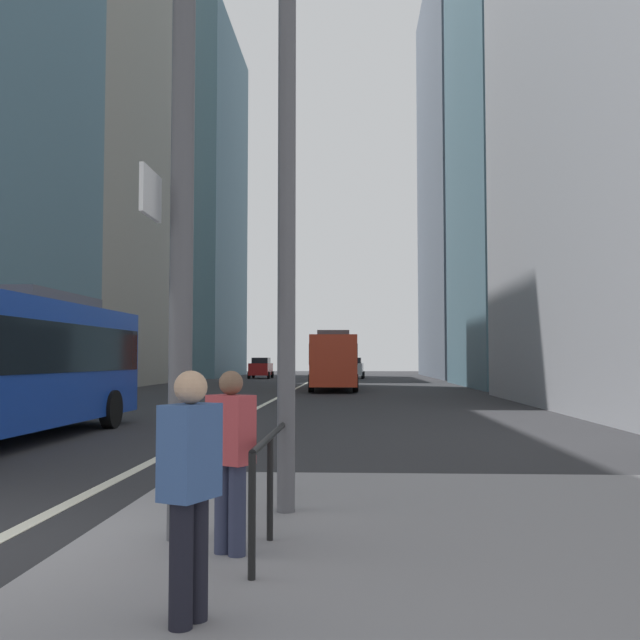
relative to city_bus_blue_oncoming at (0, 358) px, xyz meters
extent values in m
plane|color=#28282B|center=(4.06, 11.53, -1.84)|extent=(160.00, 160.00, 0.00)
cube|color=gray|center=(9.56, -9.47, -1.76)|extent=(9.00, 10.00, 0.15)
cube|color=beige|center=(4.06, 21.53, -1.83)|extent=(0.20, 80.00, 0.01)
cube|color=gray|center=(-11.94, 33.62, 21.35)|extent=(11.07, 19.76, 46.37)
cube|color=slate|center=(-11.94, 58.89, 16.51)|extent=(13.82, 19.39, 36.69)
cube|color=slate|center=(21.06, 32.85, 22.85)|extent=(12.24, 16.60, 49.37)
cube|color=slate|center=(21.06, 57.64, 18.96)|extent=(11.52, 24.49, 41.59)
cube|color=#4C4C51|center=(0.03, 1.62, 1.41)|extent=(1.81, 4.00, 0.30)
cylinder|color=black|center=(1.25, 3.48, -1.34)|extent=(0.32, 1.00, 1.00)
cylinder|color=black|center=(-1.15, 3.52, -1.34)|extent=(0.32, 1.00, 1.00)
cube|color=red|center=(6.42, 27.31, -0.11)|extent=(2.81, 11.18, 2.75)
cube|color=black|center=(6.42, 27.31, 0.23)|extent=(2.84, 10.96, 1.10)
cube|color=#4C4C51|center=(6.46, 25.65, 1.41)|extent=(1.86, 4.05, 0.30)
cylinder|color=black|center=(5.12, 30.83, -1.34)|extent=(0.33, 1.01, 1.00)
cylinder|color=black|center=(7.52, 30.90, -1.34)|extent=(0.33, 1.01, 1.00)
cylinder|color=black|center=(5.32, 23.72, -1.34)|extent=(0.33, 1.01, 1.00)
cylinder|color=black|center=(7.72, 23.79, -1.34)|extent=(0.33, 1.01, 1.00)
cube|color=maroon|center=(-1.07, 51.35, -0.97)|extent=(1.79, 4.27, 1.10)
cube|color=black|center=(-1.07, 51.50, -0.16)|extent=(1.50, 2.30, 0.52)
cylinder|color=black|center=(-0.16, 49.90, -1.52)|extent=(0.22, 0.64, 0.64)
cylinder|color=black|center=(-1.98, 49.90, -1.52)|extent=(0.22, 0.64, 0.64)
cylinder|color=black|center=(-0.16, 52.80, -1.52)|extent=(0.22, 0.64, 0.64)
cylinder|color=black|center=(-1.98, 52.80, -1.52)|extent=(0.22, 0.64, 0.64)
cube|color=silver|center=(7.58, 51.47, -0.97)|extent=(1.95, 4.18, 1.10)
cube|color=black|center=(7.57, 51.32, -0.16)|extent=(1.59, 2.28, 0.52)
cylinder|color=black|center=(6.73, 52.90, -1.52)|extent=(0.25, 0.65, 0.64)
cylinder|color=black|center=(8.55, 52.83, -1.52)|extent=(0.25, 0.65, 0.64)
cylinder|color=black|center=(6.61, 50.12, -1.52)|extent=(0.25, 0.65, 0.64)
cylinder|color=black|center=(8.43, 50.04, -1.52)|extent=(0.25, 0.65, 0.64)
cylinder|color=#515156|center=(6.01, -8.40, 1.31)|extent=(0.22, 0.22, 6.00)
cube|color=white|center=(5.76, -8.58, 1.51)|extent=(0.04, 0.60, 0.44)
cylinder|color=#56565B|center=(6.89, -7.16, 2.31)|extent=(0.20, 0.20, 8.00)
cylinder|color=black|center=(6.86, -9.56, -1.21)|extent=(0.06, 0.06, 0.95)
cylinder|color=black|center=(6.86, -8.39, -1.21)|extent=(0.06, 0.06, 0.95)
cylinder|color=black|center=(6.86, -7.22, -1.21)|extent=(0.06, 0.06, 0.95)
cylinder|color=black|center=(6.86, -6.05, -1.21)|extent=(0.06, 0.06, 0.95)
cylinder|color=black|center=(6.86, -7.80, -0.74)|extent=(0.06, 3.51, 0.06)
cylinder|color=#2D334C|center=(6.51, -8.84, -1.30)|extent=(0.15, 0.15, 0.77)
cylinder|color=#2D334C|center=(6.64, -8.92, -1.30)|extent=(0.15, 0.15, 0.77)
cube|color=#B73D42|center=(6.58, -8.88, -0.62)|extent=(0.45, 0.40, 0.59)
sphere|color=brown|center=(6.58, -8.88, -0.22)|extent=(0.21, 0.21, 0.21)
cylinder|color=black|center=(6.63, -10.41, -1.30)|extent=(0.15, 0.15, 0.78)
cylinder|color=black|center=(6.56, -10.56, -1.30)|extent=(0.15, 0.15, 0.78)
cube|color=#38568E|center=(6.60, -10.48, -0.60)|extent=(0.37, 0.44, 0.60)
sphere|color=tan|center=(6.60, -10.48, -0.20)|extent=(0.21, 0.21, 0.21)
camera|label=1|loc=(7.64, -15.01, -0.02)|focal=39.91mm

